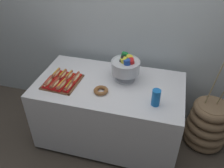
{
  "coord_description": "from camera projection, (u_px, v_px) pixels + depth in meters",
  "views": [
    {
      "loc": [
        0.53,
        -1.87,
        2.14
      ],
      "look_at": [
        0.03,
        -0.01,
        0.76
      ],
      "focal_mm": 37.98,
      "sensor_mm": 36.0,
      "label": 1
    }
  ],
  "objects": [
    {
      "name": "hot_dog_3",
      "position": [
        69.0,
        86.0,
        2.3
      ],
      "size": [
        0.06,
        0.16,
        0.06
      ],
      "color": "#B21414",
      "rests_on": "serving_tray"
    },
    {
      "name": "hot_dog_5",
      "position": [
        63.0,
        75.0,
        2.47
      ],
      "size": [
        0.07,
        0.17,
        0.06
      ],
      "color": "#B21414",
      "rests_on": "serving_tray"
    },
    {
      "name": "donut",
      "position": [
        101.0,
        91.0,
        2.27
      ],
      "size": [
        0.14,
        0.14,
        0.04
      ],
      "color": "brown",
      "rests_on": "buffet_table"
    },
    {
      "name": "hot_dog_1",
      "position": [
        55.0,
        84.0,
        2.34
      ],
      "size": [
        0.08,
        0.18,
        0.06
      ],
      "color": "#B21414",
      "rests_on": "serving_tray"
    },
    {
      "name": "cup_stack",
      "position": [
        156.0,
        98.0,
        2.09
      ],
      "size": [
        0.08,
        0.08,
        0.16
      ],
      "color": "blue",
      "rests_on": "buffet_table"
    },
    {
      "name": "punch_bowl",
      "position": [
        126.0,
        66.0,
        2.36
      ],
      "size": [
        0.29,
        0.29,
        0.27
      ],
      "color": "silver",
      "rests_on": "buffet_table"
    },
    {
      "name": "floor_vase",
      "position": [
        207.0,
        124.0,
        2.61
      ],
      "size": [
        0.47,
        0.47,
        1.06
      ],
      "color": "#896B4C",
      "rests_on": "ground_plane"
    },
    {
      "name": "serving_tray",
      "position": [
        63.0,
        82.0,
        2.41
      ],
      "size": [
        0.35,
        0.38,
        0.01
      ],
      "color": "brown",
      "rests_on": "buffet_table"
    },
    {
      "name": "hot_dog_4",
      "position": [
        56.0,
        74.0,
        2.48
      ],
      "size": [
        0.06,
        0.17,
        0.06
      ],
      "color": "red",
      "rests_on": "serving_tray"
    },
    {
      "name": "buffet_table",
      "position": [
        109.0,
        110.0,
        2.6
      ],
      "size": [
        1.5,
        0.84,
        0.75
      ],
      "color": "silver",
      "rests_on": "ground_plane"
    },
    {
      "name": "back_wall",
      "position": [
        123.0,
        12.0,
        2.53
      ],
      "size": [
        6.0,
        0.1,
        2.6
      ],
      "primitive_type": "cube",
      "color": "#B2BCC1",
      "rests_on": "ground_plane"
    },
    {
      "name": "hot_dog_7",
      "position": [
        76.0,
        77.0,
        2.43
      ],
      "size": [
        0.07,
        0.18,
        0.06
      ],
      "color": "red",
      "rests_on": "serving_tray"
    },
    {
      "name": "hot_dog_2",
      "position": [
        62.0,
        85.0,
        2.32
      ],
      "size": [
        0.08,
        0.19,
        0.06
      ],
      "color": "#B21414",
      "rests_on": "serving_tray"
    },
    {
      "name": "hot_dog_6",
      "position": [
        69.0,
        76.0,
        2.45
      ],
      "size": [
        0.07,
        0.15,
        0.06
      ],
      "color": "red",
      "rests_on": "serving_tray"
    },
    {
      "name": "ground_plane",
      "position": [
        110.0,
        135.0,
        2.83
      ],
      "size": [
        10.0,
        10.0,
        0.0
      ],
      "primitive_type": "plane",
      "color": "#4C4238"
    },
    {
      "name": "hot_dog_0",
      "position": [
        48.0,
        82.0,
        2.35
      ],
      "size": [
        0.06,
        0.17,
        0.06
      ],
      "color": "#B21414",
      "rests_on": "serving_tray"
    }
  ]
}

